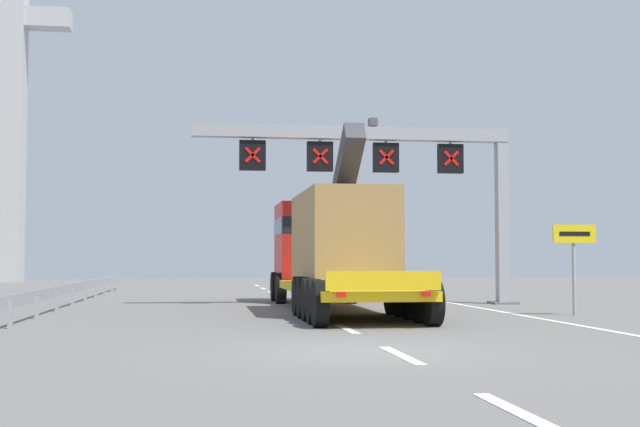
{
  "coord_description": "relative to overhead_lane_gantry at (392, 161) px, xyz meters",
  "views": [
    {
      "loc": [
        -2.7,
        -14.31,
        1.59
      ],
      "look_at": [
        1.04,
        12.54,
        3.06
      ],
      "focal_mm": 47.18,
      "sensor_mm": 36.0,
      "label": 1
    }
  ],
  "objects": [
    {
      "name": "heavy_haul_truck_yellow",
      "position": [
        -2.51,
        -1.92,
        -3.04
      ],
      "size": [
        3.03,
        14.06,
        5.3
      ],
      "color": "yellow",
      "rests_on": "ground"
    },
    {
      "name": "exit_sign_yellow",
      "position": [
        3.86,
        -6.18,
        -3.12
      ],
      "size": [
        1.26,
        0.15,
        2.56
      ],
      "color": "#9EA0A5",
      "rests_on": "ground"
    },
    {
      "name": "overhead_lane_gantry",
      "position": [
        0.0,
        0.0,
        0.0
      ],
      "size": [
        11.44,
        0.9,
        6.53
      ],
      "color": "#9EA0A5",
      "rests_on": "ground"
    },
    {
      "name": "guardrail_left",
      "position": [
        -10.96,
        0.71,
        -4.47
      ],
      "size": [
        0.13,
        34.24,
        0.76
      ],
      "color": "#999EA3",
      "rests_on": "ground"
    },
    {
      "name": "bridge_pylon_distant",
      "position": [
        -20.57,
        32.65,
        10.49
      ],
      "size": [
        9.0,
        2.0,
        30.26
      ],
      "color": "#B7B7B2",
      "rests_on": "ground"
    },
    {
      "name": "edge_line_right",
      "position": [
        2.35,
        -2.42,
        -5.02
      ],
      "size": [
        0.2,
        63.0,
        0.01
      ],
      "primitive_type": "cube",
      "color": "silver",
      "rests_on": "ground"
    },
    {
      "name": "lane_markings",
      "position": [
        -3.31,
        0.82,
        -5.02
      ],
      "size": [
        0.2,
        45.08,
        0.01
      ],
      "color": "silver",
      "rests_on": "ground"
    },
    {
      "name": "ground",
      "position": [
        -3.85,
        -14.42,
        -5.03
      ],
      "size": [
        112.0,
        112.0,
        0.0
      ],
      "primitive_type": "plane",
      "color": "slate"
    }
  ]
}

